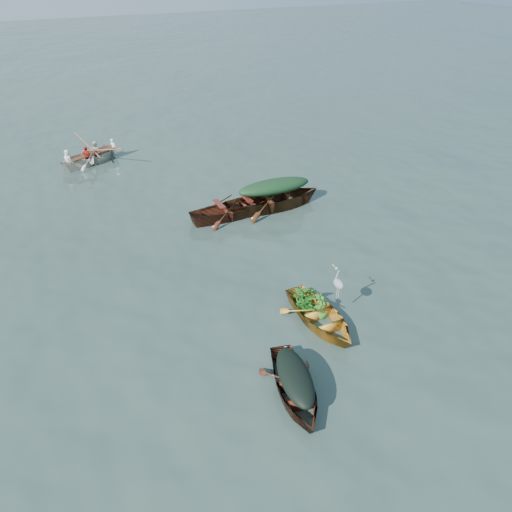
{
  "coord_description": "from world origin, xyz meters",
  "views": [
    {
      "loc": [
        -6.32,
        -9.42,
        8.45
      ],
      "look_at": [
        -0.99,
        2.16,
        0.5
      ],
      "focal_mm": 35.0,
      "sensor_mm": 36.0,
      "label": 1
    }
  ],
  "objects": [
    {
      "name": "ground",
      "position": [
        0.0,
        0.0,
        0.0
      ],
      "size": [
        140.0,
        140.0,
        0.0
      ],
      "primitive_type": "plane",
      "color": "#344942",
      "rests_on": "ground"
    },
    {
      "name": "yellow_dinghy",
      "position": [
        -0.54,
        -0.86,
        0.0
      ],
      "size": [
        1.6,
        3.36,
        0.89
      ],
      "primitive_type": "imported",
      "rotation": [
        0.0,
        0.0,
        0.05
      ],
      "color": "gold",
      "rests_on": "ground"
    },
    {
      "name": "dark_covered_boat",
      "position": [
        -2.32,
        -2.75,
        0.0
      ],
      "size": [
        1.91,
        3.52,
        0.81
      ],
      "primitive_type": "imported",
      "rotation": [
        0.0,
        0.0,
        -0.21
      ],
      "color": "#572814",
      "rests_on": "ground"
    },
    {
      "name": "green_tarp_boat",
      "position": [
        1.38,
        5.69,
        0.0
      ],
      "size": [
        5.17,
        1.66,
        1.25
      ],
      "primitive_type": "imported",
      "rotation": [
        0.0,
        0.0,
        1.56
      ],
      "color": "#552C13",
      "rests_on": "ground"
    },
    {
      "name": "open_wooden_boat",
      "position": [
        -0.27,
        5.7,
        0.0
      ],
      "size": [
        4.53,
        1.55,
        1.05
      ],
      "primitive_type": "imported",
      "rotation": [
        0.0,
        0.0,
        1.61
      ],
      "color": "#542A15",
      "rests_on": "ground"
    },
    {
      "name": "rowed_boat",
      "position": [
        -4.06,
        13.31,
        0.0
      ],
      "size": [
        4.18,
        2.86,
        0.95
      ],
      "primitive_type": "imported",
      "rotation": [
        0.0,
        0.0,
        2.02
      ],
      "color": "white",
      "rests_on": "ground"
    },
    {
      "name": "dark_tarp_cover",
      "position": [
        -2.32,
        -2.75,
        0.61
      ],
      "size": [
        1.05,
        1.94,
        0.4
      ],
      "primitive_type": "ellipsoid",
      "rotation": [
        0.0,
        0.0,
        -0.21
      ],
      "color": "black",
      "rests_on": "dark_covered_boat"
    },
    {
      "name": "green_tarp_cover",
      "position": [
        1.38,
        5.69,
        0.89
      ],
      "size": [
        2.85,
        0.91,
        0.52
      ],
      "primitive_type": "ellipsoid",
      "rotation": [
        0.0,
        0.0,
        1.56
      ],
      "color": "#163618",
      "rests_on": "green_tarp_boat"
    },
    {
      "name": "thwart_benches",
      "position": [
        -0.27,
        5.7,
        0.55
      ],
      "size": [
        2.27,
        0.92,
        0.04
      ],
      "primitive_type": null,
      "rotation": [
        0.0,
        0.0,
        1.61
      ],
      "color": "#4E1A12",
      "rests_on": "open_wooden_boat"
    },
    {
      "name": "heron",
      "position": [
        0.0,
        -0.78,
        0.91
      ],
      "size": [
        0.3,
        0.41,
        0.92
      ],
      "primitive_type": null,
      "rotation": [
        0.0,
        0.0,
        0.05
      ],
      "color": "#9B9EA3",
      "rests_on": "yellow_dinghy"
    },
    {
      "name": "dinghy_weeds",
      "position": [
        -0.55,
        -0.31,
        0.75
      ],
      "size": [
        0.75,
        0.94,
        0.6
      ],
      "primitive_type": "imported",
      "rotation": [
        0.0,
        0.0,
        0.05
      ],
      "color": "#24711D",
      "rests_on": "yellow_dinghy"
    },
    {
      "name": "rowers",
      "position": [
        -4.06,
        13.31,
        0.86
      ],
      "size": [
        3.03,
        2.22,
        0.76
      ],
      "primitive_type": "imported",
      "rotation": [
        0.0,
        0.0,
        2.02
      ],
      "color": "silver",
      "rests_on": "rowed_boat"
    },
    {
      "name": "oars",
      "position": [
        -4.06,
        13.31,
        0.51
      ],
      "size": [
        1.67,
        2.6,
        0.06
      ],
      "primitive_type": null,
      "rotation": [
        0.0,
        0.0,
        2.02
      ],
      "color": "brown",
      "rests_on": "rowed_boat"
    }
  ]
}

